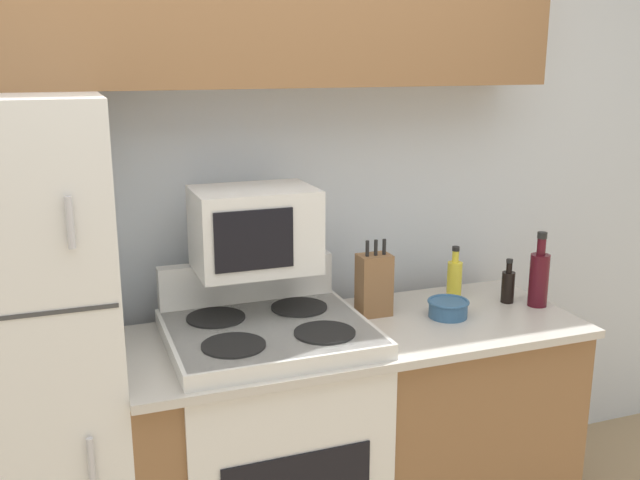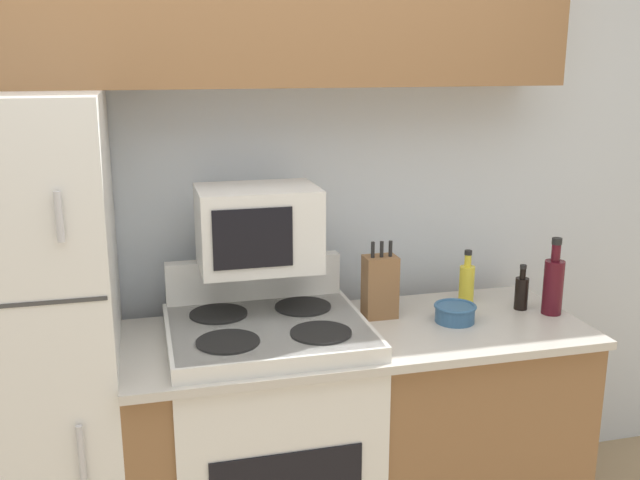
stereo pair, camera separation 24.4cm
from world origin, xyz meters
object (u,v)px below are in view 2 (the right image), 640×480
object	(u,v)px
bottle_soy_sauce	(522,292)
bottle_cooking_spray	(467,283)
stove	(270,443)
knife_block	(380,286)
bottle_wine_red	(553,284)
microwave	(258,228)
refrigerator	(19,362)
bowl	(455,312)

from	to	relation	value
bottle_soy_sauce	bottle_cooking_spray	size ratio (longest dim) A/B	0.82
stove	knife_block	size ratio (longest dim) A/B	3.76
stove	bottle_wine_red	size ratio (longest dim) A/B	3.73
bottle_cooking_spray	bottle_wine_red	size ratio (longest dim) A/B	0.73
microwave	bottle_wine_red	world-z (taller)	microwave
microwave	knife_block	world-z (taller)	microwave
refrigerator	knife_block	size ratio (longest dim) A/B	5.91
bottle_cooking_spray	bottle_soy_sauce	bearing A→B (deg)	-32.61
bowl	bottle_cooking_spray	distance (m)	0.23
bottle_cooking_spray	stove	bearing A→B (deg)	-168.72
stove	bottle_soy_sauce	distance (m)	1.12
stove	bottle_soy_sauce	bearing A→B (deg)	2.95
microwave	bottle_soy_sauce	bearing A→B (deg)	-5.12
stove	bottle_cooking_spray	xyz separation A→B (m)	(0.84, 0.17, 0.50)
stove	microwave	size ratio (longest dim) A/B	2.63
microwave	bottle_cooking_spray	size ratio (longest dim) A/B	1.93
refrigerator	bottle_wine_red	distance (m)	1.94
microwave	knife_block	distance (m)	0.52
microwave	bottle_wine_red	xyz separation A→B (m)	(1.11, -0.17, -0.25)
knife_block	bottle_cooking_spray	xyz separation A→B (m)	(0.38, 0.06, -0.03)
microwave	bottle_wine_red	distance (m)	1.15
refrigerator	bottle_soy_sauce	distance (m)	1.85
refrigerator	stove	size ratio (longest dim) A/B	1.57
knife_block	bowl	xyz separation A→B (m)	(0.25, -0.12, -0.08)
refrigerator	bottle_wine_red	size ratio (longest dim) A/B	5.86
refrigerator	stove	world-z (taller)	refrigerator
bowl	bottle_wine_red	world-z (taller)	bottle_wine_red
bottle_soy_sauce	bottle_wine_red	distance (m)	0.13
refrigerator	microwave	bearing A→B (deg)	5.43
bottle_wine_red	bottle_cooking_spray	bearing A→B (deg)	144.66
refrigerator	knife_block	bearing A→B (deg)	2.03
refrigerator	microwave	distance (m)	0.92
stove	knife_block	distance (m)	0.70
bowl	bottle_soy_sauce	xyz separation A→B (m)	(0.31, 0.06, 0.03)
stove	microwave	distance (m)	0.79
microwave	bottle_cooking_spray	distance (m)	0.89
stove	knife_block	world-z (taller)	knife_block
stove	knife_block	bearing A→B (deg)	13.75
knife_block	bottle_wine_red	xyz separation A→B (m)	(0.65, -0.13, -0.00)
bottle_soy_sauce	stove	bearing A→B (deg)	-177.05
bottle_soy_sauce	bottle_cooking_spray	world-z (taller)	bottle_cooking_spray
stove	bowl	bearing A→B (deg)	-1.00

